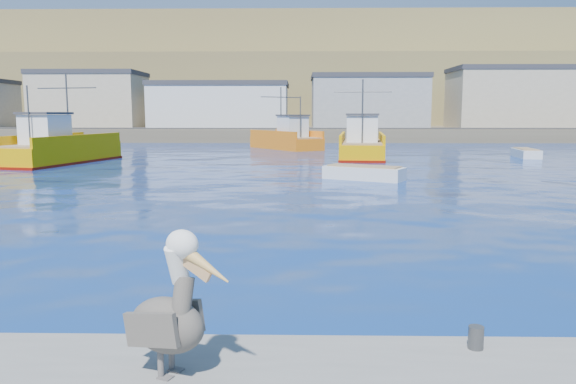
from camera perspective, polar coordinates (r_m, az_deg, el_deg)
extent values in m
plane|color=#07105C|center=(10.99, -2.61, -10.76)|extent=(260.00, 260.00, 0.00)
cylinder|color=#4C4C4C|center=(7.90, 18.55, -13.84)|extent=(0.20, 0.20, 0.30)
cube|color=brown|center=(82.43, 0.66, 6.10)|extent=(160.00, 30.00, 1.60)
cube|color=brown|center=(108.42, 0.78, 9.30)|extent=(180.00, 40.00, 14.00)
cube|color=brown|center=(128.61, 0.85, 11.33)|extent=(200.00, 40.00, 24.00)
cube|color=#2D2D2D|center=(71.41, 0.59, 6.49)|extent=(150.00, 5.00, 0.10)
cube|color=tan|center=(82.55, -19.43, 8.64)|extent=(14.00, 9.00, 7.00)
cube|color=#333338|center=(82.71, -19.55, 11.27)|extent=(14.28, 9.18, 0.60)
cube|color=silver|center=(78.13, -6.80, 8.54)|extent=(18.00, 11.00, 5.50)
cube|color=#333338|center=(78.22, -6.84, 10.78)|extent=(18.36, 11.22, 0.60)
cube|color=gray|center=(77.95, 8.09, 8.89)|extent=(15.00, 10.00, 6.50)
cube|color=#333338|center=(78.10, 8.15, 11.49)|extent=(15.30, 10.20, 0.60)
cube|color=tan|center=(82.77, 22.14, 8.68)|extent=(17.00, 9.00, 7.50)
cube|color=#333338|center=(82.96, 22.29, 11.47)|extent=(17.34, 9.18, 0.60)
cube|color=#E39E00|center=(43.35, -22.07, 3.63)|extent=(5.69, 10.83, 1.34)
cube|color=#E39E00|center=(42.35, -20.37, 5.01)|extent=(2.50, 9.90, 0.70)
cube|color=#E39E00|center=(44.27, -23.83, 4.94)|extent=(2.50, 9.90, 0.70)
cube|color=maroon|center=(43.39, -22.03, 2.81)|extent=(5.81, 11.05, 0.25)
cube|color=#8C7251|center=(43.30, -22.12, 4.58)|extent=(5.33, 10.37, 0.10)
cube|color=white|center=(42.03, -23.44, 5.86)|extent=(2.93, 3.06, 2.00)
cube|color=#333338|center=(42.01, -23.53, 7.35)|extent=(3.17, 3.40, 0.15)
cylinder|color=#4C4C4C|center=(44.09, -21.49, 7.85)|extent=(0.14, 0.14, 5.00)
cylinder|color=#4C4C4C|center=(40.80, -24.85, 7.00)|extent=(0.12, 0.12, 4.00)
cylinder|color=#4C4C4C|center=(44.12, -21.59, 9.80)|extent=(4.71, 1.17, 0.08)
cube|color=#E39E00|center=(45.37, 7.50, 4.25)|extent=(4.31, 9.88, 1.25)
cube|color=#E39E00|center=(45.35, 9.49, 5.44)|extent=(1.19, 9.36, 0.70)
cube|color=#E39E00|center=(45.34, 5.54, 5.51)|extent=(1.19, 9.36, 0.70)
cube|color=maroon|center=(45.41, 7.48, 3.53)|extent=(4.40, 10.08, 0.25)
cube|color=#8C7251|center=(45.33, 7.51, 5.10)|extent=(4.01, 9.47, 0.10)
cube|color=white|center=(43.86, 7.54, 6.38)|extent=(2.56, 2.63, 2.00)
cube|color=#333338|center=(43.84, 7.57, 7.82)|extent=(2.75, 2.93, 0.15)
cylinder|color=#4C4C4C|center=(46.24, 7.56, 8.19)|extent=(0.13, 0.13, 5.00)
cylinder|color=#4C4C4C|center=(42.40, 7.57, 7.54)|extent=(0.11, 0.11, 4.00)
cylinder|color=#4C4C4C|center=(46.27, 7.60, 10.05)|extent=(4.62, 0.57, 0.08)
cube|color=orange|center=(56.40, -0.25, 4.99)|extent=(7.62, 9.10, 1.14)
cube|color=orange|center=(57.20, 1.07, 5.95)|extent=(4.96, 7.23, 0.70)
cube|color=orange|center=(55.54, -1.60, 5.89)|extent=(4.96, 7.23, 0.70)
cube|color=#8C7251|center=(56.37, -0.25, 5.62)|extent=(7.20, 8.67, 0.10)
cube|color=white|center=(55.23, 0.49, 6.66)|extent=(3.13, 3.10, 2.00)
cube|color=#333338|center=(55.21, 0.49, 7.80)|extent=(3.41, 3.41, 0.15)
cylinder|color=#4C4C4C|center=(57.06, -0.73, 8.11)|extent=(0.17, 0.17, 5.00)
cylinder|color=#4C4C4C|center=(54.12, 1.26, 7.58)|extent=(0.14, 0.14, 4.00)
cylinder|color=#4C4C4C|center=(57.08, -0.73, 9.61)|extent=(3.86, 2.63, 0.08)
cube|color=silver|center=(30.39, 7.71, 1.75)|extent=(4.46, 3.31, 0.85)
cube|color=#8C7251|center=(30.34, 7.72, 2.61)|extent=(3.93, 2.83, 0.09)
cube|color=silver|center=(49.24, 23.01, 3.55)|extent=(1.90, 4.21, 0.81)
cube|color=#8C7251|center=(49.21, 23.03, 4.05)|extent=(1.55, 3.77, 0.08)
cylinder|color=#595451|center=(6.94, -12.80, -16.64)|extent=(0.10, 0.10, 0.33)
cube|color=#595451|center=(6.97, -12.35, -17.91)|extent=(0.20, 0.19, 0.02)
cylinder|color=#595451|center=(7.09, -11.74, -16.05)|extent=(0.10, 0.10, 0.33)
cube|color=#595451|center=(7.12, -11.29, -17.30)|extent=(0.20, 0.19, 0.02)
ellipsoid|color=#38332D|center=(6.83, -12.17, -13.08)|extent=(1.10, 0.90, 0.66)
cube|color=#38332D|center=(6.65, -13.73, -13.45)|extent=(0.70, 0.36, 0.48)
cube|color=#38332D|center=(7.03, -11.11, -12.18)|extent=(0.70, 0.36, 0.48)
cube|color=#38332D|center=(7.10, -14.93, -12.99)|extent=(0.30, 0.26, 0.14)
cylinder|color=#38332D|center=(6.58, -10.67, -10.53)|extent=(0.34, 0.40, 0.52)
cylinder|color=white|center=(6.51, -11.19, -7.20)|extent=(0.33, 0.39, 0.49)
ellipsoid|color=white|center=(6.41, -10.70, -5.22)|extent=(0.48, 0.43, 0.33)
cone|color=gold|center=(6.29, -8.41, -7.37)|extent=(0.67, 0.41, 0.45)
cube|color=tan|center=(6.37, -9.31, -7.62)|extent=(0.39, 0.21, 0.29)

